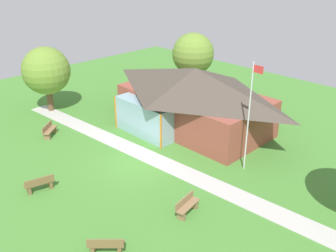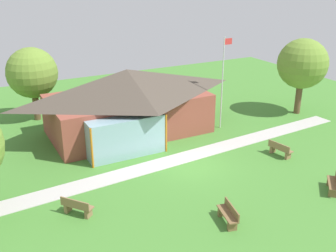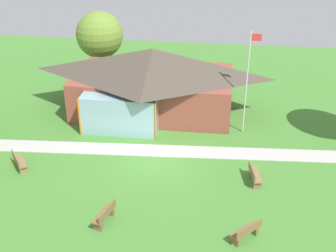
# 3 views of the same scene
# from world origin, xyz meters

# --- Properties ---
(ground_plane) EXTENTS (44.00, 44.00, 0.00)m
(ground_plane) POSITION_xyz_m (0.00, 0.00, 0.00)
(ground_plane) COLOR #478433
(pavilion) EXTENTS (11.17, 7.32, 4.31)m
(pavilion) POSITION_xyz_m (-1.24, 6.05, 2.24)
(pavilion) COLOR brown
(pavilion) RESTS_ON ground_plane
(footpath) EXTENTS (25.03, 2.98, 0.03)m
(footpath) POSITION_xyz_m (0.00, 0.94, 0.01)
(footpath) COLOR #BCB7B2
(footpath) RESTS_ON ground_plane
(flagpole) EXTENTS (0.64, 0.08, 6.29)m
(flagpole) POSITION_xyz_m (4.76, 3.92, 3.44)
(flagpole) COLOR silver
(flagpole) RESTS_ON ground_plane
(bench_front_center) EXTENTS (0.77, 1.56, 0.84)m
(bench_front_center) POSITION_xyz_m (-1.42, -5.52, 0.40)
(bench_front_center) COLOR brown
(bench_front_center) RESTS_ON ground_plane
(bench_front_right) EXTENTS (1.36, 1.38, 0.84)m
(bench_front_right) POSITION_xyz_m (4.73, -5.80, 0.40)
(bench_front_right) COLOR brown
(bench_front_right) RESTS_ON ground_plane
(bench_mid_right) EXTENTS (0.69, 1.55, 0.84)m
(bench_mid_right) POSITION_xyz_m (5.23, -1.46, 0.40)
(bench_mid_right) COLOR olive
(bench_mid_right) RESTS_ON ground_plane
(bench_mid_left) EXTENTS (1.28, 1.45, 0.84)m
(bench_mid_left) POSITION_xyz_m (-7.04, -1.86, 0.40)
(bench_mid_left) COLOR olive
(bench_mid_left) RESTS_ON ground_plane
(tree_west_hedge) EXTENTS (3.62, 3.62, 5.03)m
(tree_west_hedge) POSITION_xyz_m (-11.19, 0.55, 3.21)
(tree_west_hedge) COLOR brown
(tree_west_hedge) RESTS_ON ground_plane
(tree_behind_pavilion_left) EXTENTS (3.57, 3.57, 5.28)m
(tree_behind_pavilion_left) POSITION_xyz_m (-6.17, 11.56, 3.47)
(tree_behind_pavilion_left) COLOR brown
(tree_behind_pavilion_left) RESTS_ON ground_plane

